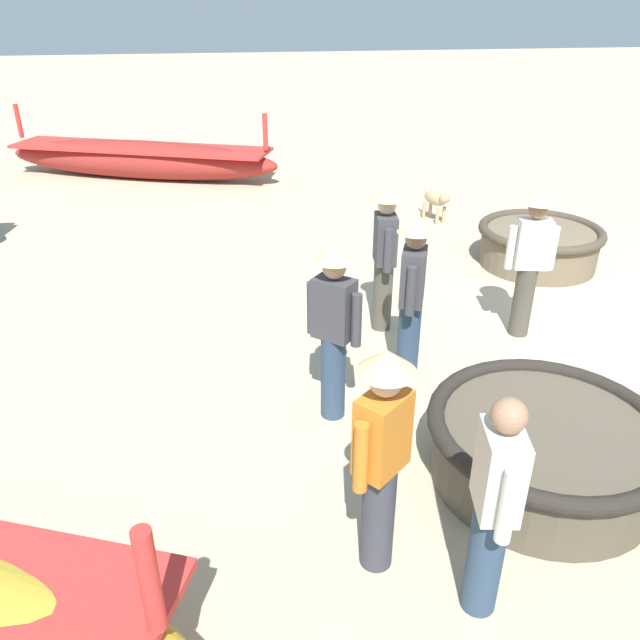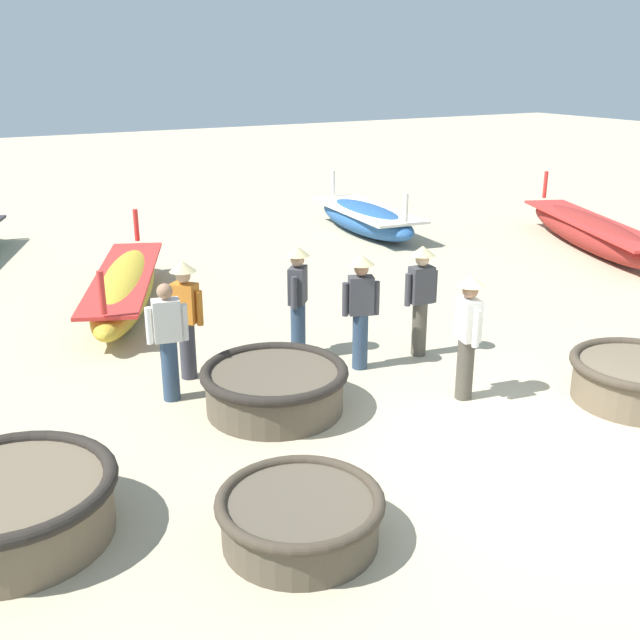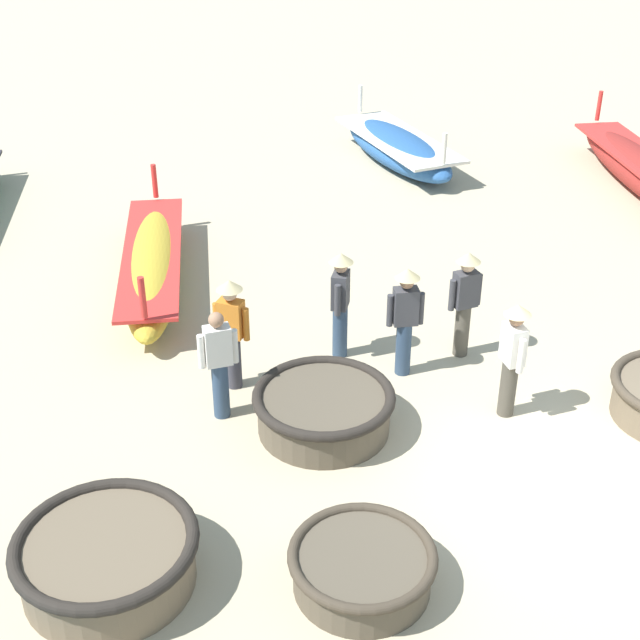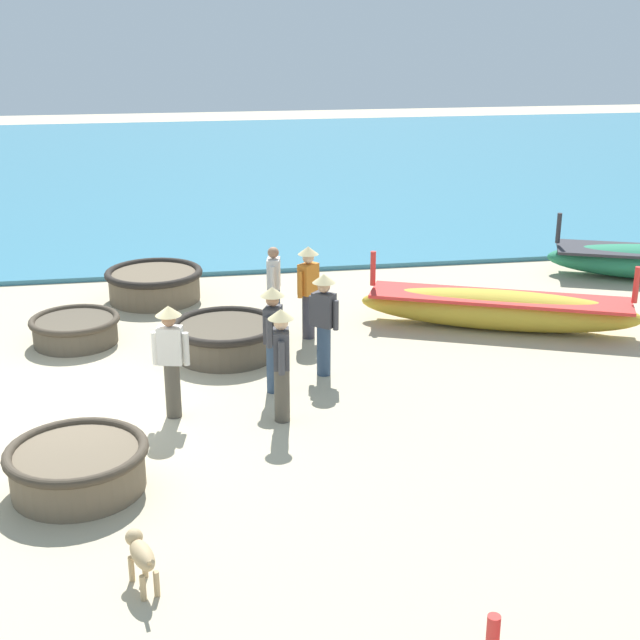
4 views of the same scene
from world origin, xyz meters
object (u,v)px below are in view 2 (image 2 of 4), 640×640
at_px(coracle_far_right, 300,516).
at_px(fisherman_by_coracle, 361,304).
at_px(fisherman_standing_right, 421,293).
at_px(fisherman_standing_left, 168,339).
at_px(long_boat_red_hull, 592,232).
at_px(long_boat_green_hull, 125,287).
at_px(coracle_center, 275,386).
at_px(coracle_beside_post, 638,378).
at_px(fisherman_crouching, 468,329).
at_px(coracle_nearest, 12,505).
at_px(fisherman_hauling, 298,294).
at_px(fisherman_with_hat, 185,312).
at_px(long_boat_ochre_hull, 366,218).

bearing_deg(coracle_far_right, fisherman_by_coracle, 49.94).
xyz_separation_m(fisherman_standing_right, fisherman_standing_left, (-3.72, 0.34, -0.12)).
distance_m(coracle_far_right, long_boat_red_hull, 12.80).
distance_m(long_boat_red_hull, long_boat_green_hull, 10.60).
bearing_deg(coracle_center, coracle_far_right, -111.50).
bearing_deg(coracle_beside_post, fisherman_crouching, 148.20).
xyz_separation_m(coracle_beside_post, coracle_nearest, (-7.45, 0.87, 0.03)).
relative_size(long_boat_red_hull, fisherman_standing_left, 3.76).
bearing_deg(fisherman_hauling, fisherman_crouching, -63.76).
relative_size(fisherman_standing_right, fisherman_with_hat, 1.00).
distance_m(coracle_far_right, long_boat_ochre_hull, 12.86).
bearing_deg(fisherman_standing_left, coracle_nearest, -136.28).
xyz_separation_m(fisherman_standing_right, fisherman_with_hat, (-3.28, 0.89, 0.00)).
distance_m(fisherman_standing_right, fisherman_with_hat, 3.40).
relative_size(fisherman_by_coracle, fisherman_hauling, 1.00).
distance_m(coracle_nearest, coracle_far_right, 2.64).
bearing_deg(fisherman_by_coracle, fisherman_standing_left, 173.00).
height_order(fisherman_by_coracle, fisherman_with_hat, same).
distance_m(coracle_beside_post, fisherman_by_coracle, 3.73).
height_order(fisherman_with_hat, fisherman_hauling, same).
distance_m(coracle_beside_post, coracle_far_right, 5.20).
height_order(coracle_nearest, fisherman_crouching, fisherman_crouching).
height_order(long_boat_ochre_hull, fisherman_with_hat, fisherman_with_hat).
relative_size(coracle_far_right, long_boat_green_hull, 0.31).
distance_m(coracle_center, coracle_nearest, 3.49).
xyz_separation_m(coracle_nearest, long_boat_red_hull, (13.34, 5.08, 0.06)).
relative_size(coracle_center, fisherman_standing_right, 1.11).
bearing_deg(fisherman_with_hat, fisherman_crouching, -39.83).
xyz_separation_m(fisherman_crouching, fisherman_standing_left, (-3.32, 1.85, -0.12)).
bearing_deg(fisherman_crouching, long_boat_red_hull, 31.63).
bearing_deg(coracle_nearest, fisherman_standing_left, 43.72).
relative_size(long_boat_ochre_hull, fisherman_standing_left, 2.81).
bearing_deg(coracle_nearest, fisherman_standing_right, 16.89).
bearing_deg(fisherman_standing_left, coracle_center, -42.38).
bearing_deg(long_boat_green_hull, fisherman_crouching, -64.74).
relative_size(coracle_beside_post, coracle_far_right, 1.11).
bearing_deg(fisherman_hauling, long_boat_ochre_hull, 50.22).
bearing_deg(coracle_beside_post, fisherman_hauling, 130.73).
xyz_separation_m(coracle_far_right, long_boat_red_hull, (11.07, 6.43, 0.14)).
xyz_separation_m(coracle_beside_post, long_boat_red_hull, (5.89, 5.95, 0.09)).
height_order(fisherman_standing_right, fisherman_with_hat, same).
bearing_deg(fisherman_hauling, coracle_beside_post, -49.27).
xyz_separation_m(long_boat_ochre_hull, fisherman_standing_right, (-3.79, -7.30, 0.58)).
bearing_deg(coracle_nearest, coracle_far_right, -30.76).
xyz_separation_m(coracle_nearest, fisherman_with_hat, (2.69, 2.70, 0.61)).
bearing_deg(fisherman_hauling, fisherman_with_hat, 179.24).
distance_m(coracle_beside_post, coracle_nearest, 7.50).
xyz_separation_m(coracle_far_right, long_boat_green_hull, (0.52, 7.53, 0.12)).
height_order(long_boat_red_hull, fisherman_standing_right, fisherman_standing_right).
xyz_separation_m(long_boat_ochre_hull, fisherman_hauling, (-5.36, -6.43, 0.58)).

